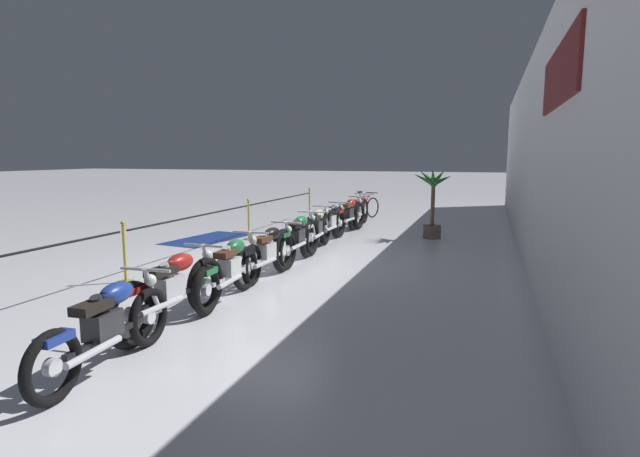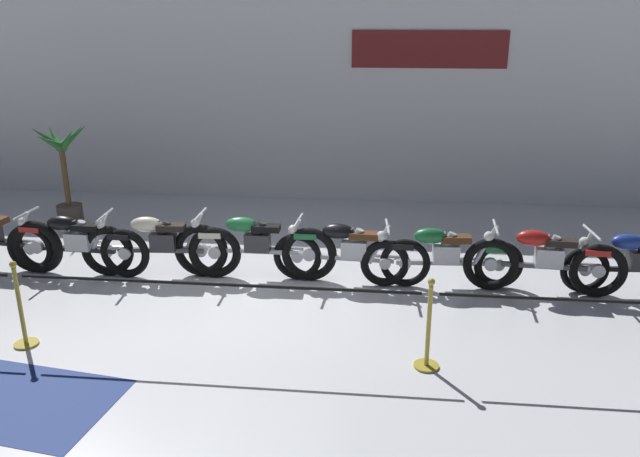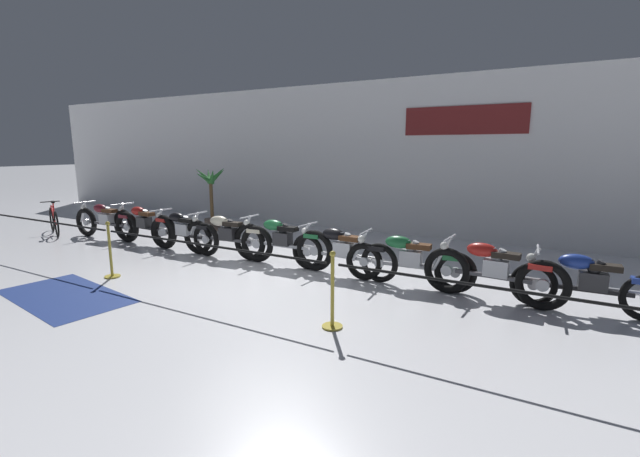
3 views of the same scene
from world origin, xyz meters
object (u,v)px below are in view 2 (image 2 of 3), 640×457
stanchion_far_left (80,288)px  stanchion_mid_right (428,338)px  motorcycle_black_2 (76,244)px  motorcycle_black_5 (350,252)px  motorcycle_cream_3 (160,246)px  stanchion_mid_left (22,317)px  motorcycle_green_6 (441,257)px  motorcycle_red_7 (544,261)px  motorcycle_blue_8 (637,262)px  potted_palm_left_of_row (64,168)px  motorcycle_green_4 (254,247)px

stanchion_far_left → stanchion_mid_right: size_ratio=13.11×
motorcycle_black_2 → motorcycle_black_5: motorcycle_black_2 is taller
stanchion_far_left → motorcycle_cream_3: bearing=86.6°
motorcycle_black_2 → stanchion_mid_left: size_ratio=2.12×
motorcycle_green_6 → motorcycle_red_7: size_ratio=1.05×
stanchion_mid_left → stanchion_far_left: bearing=0.0°
motorcycle_red_7 → stanchion_mid_right: (-1.69, -2.12, -0.12)m
stanchion_far_left → stanchion_mid_left: same height
motorcycle_blue_8 → stanchion_mid_right: size_ratio=1.97×
motorcycle_cream_3 → stanchion_far_left: 2.17m
motorcycle_red_7 → stanchion_mid_right: stanchion_mid_right is taller
motorcycle_blue_8 → potted_palm_left_of_row: size_ratio=1.10×
potted_palm_left_of_row → stanchion_mid_right: bearing=-35.1°
motorcycle_cream_3 → motorcycle_green_6: motorcycle_cream_3 is taller
motorcycle_green_4 → motorcycle_green_6: 2.68m
motorcycle_red_7 → motorcycle_black_5: bearing=178.2°
motorcycle_green_4 → motorcycle_red_7: bearing=-1.5°
motorcycle_green_4 → motorcycle_black_2: bearing=-177.0°
motorcycle_black_2 → motorcycle_green_4: bearing=3.0°
motorcycle_black_5 → stanchion_mid_right: bearing=-66.1°
motorcycle_green_4 → motorcycle_green_6: (2.68, -0.04, -0.03)m
motorcycle_black_2 → stanchion_mid_left: (0.37, -2.09, -0.12)m
potted_palm_left_of_row → stanchion_mid_right: (6.32, -4.44, -0.68)m
motorcycle_black_2 → motorcycle_red_7: bearing=0.3°
motorcycle_black_5 → stanchion_mid_right: (0.98, -2.21, -0.11)m
motorcycle_cream_3 → motorcycle_green_4: bearing=3.4°
motorcycle_green_6 → stanchion_far_left: bearing=-152.3°
motorcycle_green_6 → stanchion_far_left: stanchion_far_left is taller
motorcycle_blue_8 → stanchion_mid_left: 7.93m
motorcycle_black_2 → motorcycle_green_4: motorcycle_green_4 is taller
motorcycle_green_4 → motorcycle_black_5: 1.40m
motorcycle_blue_8 → potted_palm_left_of_row: bearing=166.8°
motorcycle_black_5 → motorcycle_blue_8: 3.94m
potted_palm_left_of_row → stanchion_mid_left: 4.79m
motorcycle_green_4 → stanchion_mid_left: bearing=-135.5°
motorcycle_black_5 → motorcycle_black_2: bearing=-178.4°
motorcycle_black_2 → motorcycle_black_5: size_ratio=0.99×
motorcycle_red_7 → potted_palm_left_of_row: 8.35m
motorcycle_black_2 → motorcycle_red_7: size_ratio=1.02×
motorcycle_black_2 → stanchion_mid_right: 5.43m
motorcycle_black_5 → stanchion_far_left: stanchion_far_left is taller
motorcycle_red_7 → stanchion_mid_right: bearing=-128.5°
motorcycle_black_2 → motorcycle_green_4: (2.63, 0.14, 0.01)m
motorcycle_green_4 → motorcycle_blue_8: size_ratio=1.16×
motorcycle_green_6 → potted_palm_left_of_row: size_ratio=1.21×
motorcycle_green_4 → motorcycle_green_6: bearing=-0.8°
motorcycle_red_7 → motorcycle_blue_8: (1.28, 0.13, -0.02)m
motorcycle_green_6 → motorcycle_green_4: bearing=179.2°
motorcycle_blue_8 → stanchion_far_left: bearing=-161.7°
motorcycle_green_6 → motorcycle_black_5: bearing=179.5°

